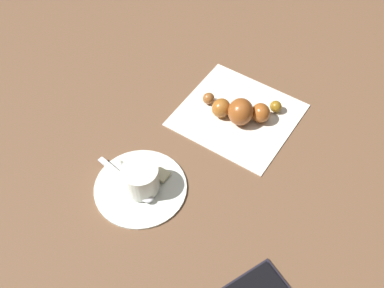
# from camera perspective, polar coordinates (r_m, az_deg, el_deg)

# --- Properties ---
(ground_plane) EXTENTS (1.80, 1.80, 0.00)m
(ground_plane) POSITION_cam_1_polar(r_m,az_deg,el_deg) (0.78, -0.65, -1.67)
(ground_plane) COLOR brown
(saucer) EXTENTS (0.15, 0.15, 0.01)m
(saucer) POSITION_cam_1_polar(r_m,az_deg,el_deg) (0.75, -6.29, -5.23)
(saucer) COLOR silver
(saucer) RESTS_ON ground
(espresso_cup) EXTENTS (0.06, 0.08, 0.05)m
(espresso_cup) POSITION_cam_1_polar(r_m,az_deg,el_deg) (0.72, -6.34, -4.10)
(espresso_cup) COLOR silver
(espresso_cup) RESTS_ON saucer
(teaspoon) EXTENTS (0.02, 0.12, 0.01)m
(teaspoon) POSITION_cam_1_polar(r_m,az_deg,el_deg) (0.74, -7.05, -5.18)
(teaspoon) COLOR silver
(teaspoon) RESTS_ON saucer
(sugar_packet) EXTENTS (0.03, 0.06, 0.01)m
(sugar_packet) POSITION_cam_1_polar(r_m,az_deg,el_deg) (0.75, -4.92, -3.10)
(sugar_packet) COLOR beige
(sugar_packet) RESTS_ON saucer
(napkin) EXTENTS (0.22, 0.23, 0.00)m
(napkin) POSITION_cam_1_polar(r_m,az_deg,el_deg) (0.84, 5.57, 3.56)
(napkin) COLOR silver
(napkin) RESTS_ON ground
(croissant) EXTENTS (0.11, 0.13, 0.05)m
(croissant) POSITION_cam_1_polar(r_m,az_deg,el_deg) (0.82, 5.95, 4.10)
(croissant) COLOR brown
(croissant) RESTS_ON napkin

